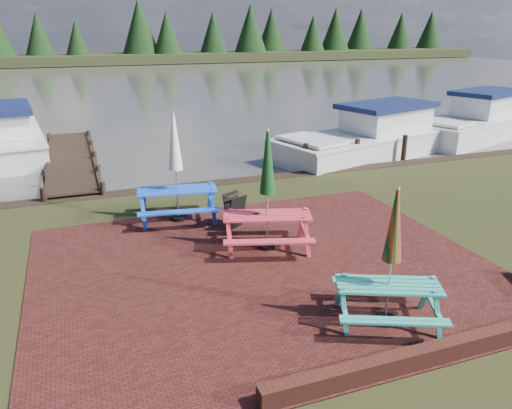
{
  "coord_description": "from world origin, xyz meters",
  "views": [
    {
      "loc": [
        -3.31,
        -7.39,
        4.61
      ],
      "look_at": [
        0.2,
        2.09,
        1.0
      ],
      "focal_mm": 35.0,
      "sensor_mm": 36.0,
      "label": 1
    }
  ],
  "objects": [
    {
      "name": "water",
      "position": [
        0.0,
        37.0,
        0.0
      ],
      "size": [
        120.0,
        60.0,
        0.02
      ],
      "primitive_type": "cube",
      "color": "#47443D",
      "rests_on": "ground"
    },
    {
      "name": "boat_near",
      "position": [
        7.62,
        9.08,
        0.45
      ],
      "size": [
        8.51,
        4.88,
        2.18
      ],
      "rotation": [
        0.0,
        0.0,
        1.85
      ],
      "color": "silver",
      "rests_on": "ground"
    },
    {
      "name": "paving",
      "position": [
        0.0,
        1.0,
        0.01
      ],
      "size": [
        9.0,
        7.5,
        0.02
      ],
      "primitive_type": "cube",
      "color": "#371411",
      "rests_on": "ground"
    },
    {
      "name": "picnic_table_red",
      "position": [
        0.4,
        1.94,
        0.92
      ],
      "size": [
        2.3,
        2.17,
        2.62
      ],
      "rotation": [
        0.0,
        0.0,
        -0.3
      ],
      "color": "#D73746",
      "rests_on": "ground"
    },
    {
      "name": "ground",
      "position": [
        0.0,
        0.0,
        0.0
      ],
      "size": [
        120.0,
        120.0,
        0.0
      ],
      "primitive_type": "plane",
      "color": "black",
      "rests_on": "ground"
    },
    {
      "name": "picnic_table_blue",
      "position": [
        -1.07,
        4.3,
        0.94
      ],
      "size": [
        2.19,
        2.01,
        2.69
      ],
      "rotation": [
        0.0,
        0.0,
        -0.16
      ],
      "color": "blue",
      "rests_on": "ground"
    },
    {
      "name": "chalkboard",
      "position": [
        0.11,
        3.32,
        0.44
      ],
      "size": [
        0.56,
        0.72,
        0.84
      ],
      "rotation": [
        0.0,
        0.0,
        0.51
      ],
      "color": "black",
      "rests_on": "ground"
    },
    {
      "name": "jetty",
      "position": [
        -3.5,
        11.28,
        0.11
      ],
      "size": [
        1.76,
        9.08,
        1.0
      ],
      "color": "black",
      "rests_on": "ground"
    },
    {
      "name": "boat_jetty",
      "position": [
        -5.87,
        14.21,
        0.46
      ],
      "size": [
        3.47,
        7.93,
        2.23
      ],
      "rotation": [
        0.0,
        0.0,
        0.11
      ],
      "color": "silver",
      "rests_on": "ground"
    },
    {
      "name": "far_treeline",
      "position": [
        0.0,
        66.0,
        3.28
      ],
      "size": [
        120.0,
        10.0,
        8.1
      ],
      "color": "black",
      "rests_on": "ground"
    },
    {
      "name": "brick_wall",
      "position": [
        2.15,
        -2.42,
        0.15
      ],
      "size": [
        6.21,
        1.79,
        0.3
      ],
      "color": "#4C1E16",
      "rests_on": "ground"
    },
    {
      "name": "boat_far",
      "position": [
        13.79,
        10.16,
        0.49
      ],
      "size": [
        7.87,
        4.93,
        2.32
      ],
      "rotation": [
        0.0,
        0.0,
        1.91
      ],
      "color": "silver",
      "rests_on": "ground"
    },
    {
      "name": "picnic_table_teal",
      "position": [
        1.17,
        -1.45,
        0.81
      ],
      "size": [
        2.12,
        2.02,
        2.31
      ],
      "rotation": [
        0.0,
        0.0,
        -0.41
      ],
      "color": "teal",
      "rests_on": "ground"
    }
  ]
}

